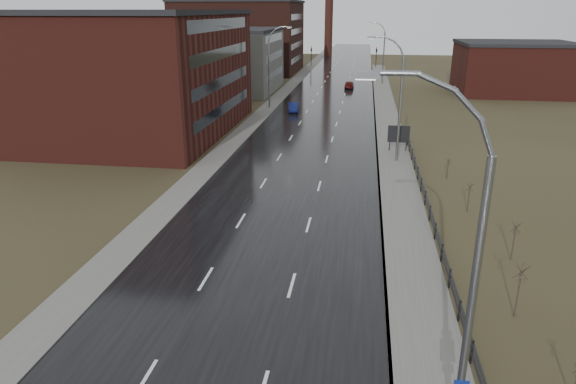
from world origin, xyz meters
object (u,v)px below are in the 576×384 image
(billboard, at_px, (399,135))
(car_far, at_px, (349,85))
(car_near, at_px, (294,108))
(streetlight_main, at_px, (461,292))

(billboard, bearing_deg, car_far, 98.27)
(car_near, bearing_deg, billboard, -63.62)
(car_near, height_order, car_far, car_far)
(streetlight_main, height_order, car_near, streetlight_main)
(billboard, height_order, car_near, billboard)
(streetlight_main, height_order, billboard, streetlight_main)
(streetlight_main, bearing_deg, billboard, 89.04)
(billboard, relative_size, car_near, 0.70)
(billboard, xyz_separation_m, car_far, (-6.32, 43.48, -1.12))
(billboard, relative_size, car_far, 0.68)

